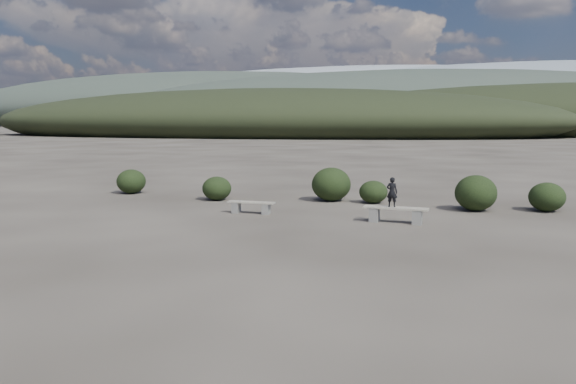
# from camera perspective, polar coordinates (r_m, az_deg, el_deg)

# --- Properties ---
(ground) EXTENTS (1200.00, 1200.00, 0.00)m
(ground) POSITION_cam_1_polar(r_m,az_deg,el_deg) (12.38, -0.28, -7.21)
(ground) COLOR #2E2924
(ground) RESTS_ON ground
(bench_left) EXTENTS (1.62, 0.44, 0.40)m
(bench_left) POSITION_cam_1_polar(r_m,az_deg,el_deg) (18.70, -3.77, -1.46)
(bench_left) COLOR slate
(bench_left) RESTS_ON ground
(bench_right) EXTENTS (1.98, 0.65, 0.49)m
(bench_right) POSITION_cam_1_polar(r_m,az_deg,el_deg) (17.27, 10.88, -2.14)
(bench_right) COLOR slate
(bench_right) RESTS_ON ground
(seated_person) EXTENTS (0.37, 0.28, 0.91)m
(seated_person) POSITION_cam_1_polar(r_m,az_deg,el_deg) (17.20, 10.52, -0.01)
(seated_person) COLOR black
(seated_person) RESTS_ON bench_right
(shrub_a) EXTENTS (1.13, 1.13, 0.92)m
(shrub_a) POSITION_cam_1_polar(r_m,az_deg,el_deg) (21.88, -7.25, 0.37)
(shrub_a) COLOR black
(shrub_a) RESTS_ON ground
(shrub_b) EXTENTS (1.50, 1.50, 1.29)m
(shrub_b) POSITION_cam_1_polar(r_m,az_deg,el_deg) (21.54, 4.41, 0.79)
(shrub_b) COLOR black
(shrub_b) RESTS_ON ground
(shrub_c) EXTENTS (1.06, 1.06, 0.85)m
(shrub_c) POSITION_cam_1_polar(r_m,az_deg,el_deg) (21.16, 8.66, 0.00)
(shrub_c) COLOR black
(shrub_c) RESTS_ON ground
(shrub_d) EXTENTS (1.41, 1.41, 1.23)m
(shrub_d) POSITION_cam_1_polar(r_m,az_deg,el_deg) (20.22, 18.54, -0.09)
(shrub_d) COLOR black
(shrub_d) RESTS_ON ground
(shrub_e) EXTENTS (1.19, 1.19, 0.99)m
(shrub_e) POSITION_cam_1_polar(r_m,az_deg,el_deg) (20.98, 24.82, -0.46)
(shrub_e) COLOR black
(shrub_e) RESTS_ON ground
(shrub_f) EXTENTS (1.21, 1.21, 1.02)m
(shrub_f) POSITION_cam_1_polar(r_m,az_deg,el_deg) (24.56, -15.64, 1.04)
(shrub_f) COLOR black
(shrub_f) RESTS_ON ground
(mountain_ridges) EXTENTS (500.00, 400.00, 56.00)m
(mountain_ridges) POSITION_cam_1_polar(r_m,az_deg,el_deg) (350.96, 11.19, 8.55)
(mountain_ridges) COLOR black
(mountain_ridges) RESTS_ON ground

